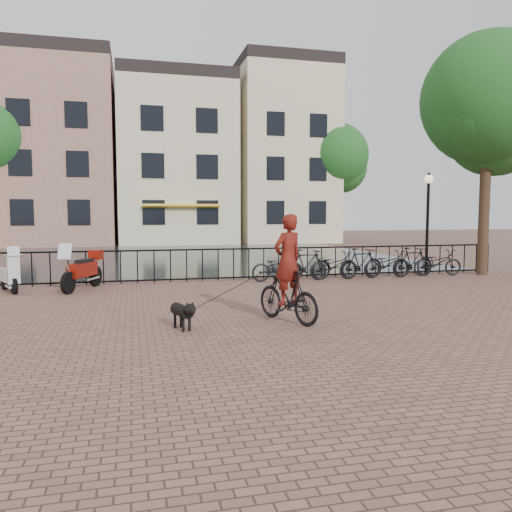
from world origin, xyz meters
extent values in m
plane|color=brown|center=(0.00, 0.00, 0.00)|extent=(100.00, 100.00, 0.00)
plane|color=black|center=(0.00, 17.30, 0.00)|extent=(20.00, 20.00, 0.00)
cube|color=black|center=(0.00, 8.00, 1.00)|extent=(20.00, 0.05, 0.05)
cube|color=black|center=(0.00, 8.00, 0.08)|extent=(20.00, 0.05, 0.05)
cube|color=#8F6453|center=(-7.50, 30.00, 6.00)|extent=(7.50, 9.00, 12.00)
cube|color=black|center=(-7.50, 30.00, 12.40)|extent=(7.50, 9.00, 0.80)
cube|color=beige|center=(0.50, 30.00, 5.50)|extent=(8.00, 9.00, 11.00)
cube|color=black|center=(0.50, 30.00, 11.40)|extent=(8.00, 9.00, 0.80)
cube|color=yellow|center=(0.50, 25.30, 2.60)|extent=(5.00, 0.60, 0.15)
cube|color=beige|center=(8.50, 30.00, 6.25)|extent=(7.00, 9.00, 12.50)
cube|color=black|center=(8.50, 30.00, 12.90)|extent=(7.00, 9.00, 0.80)
cylinder|color=black|center=(9.20, 7.30, 2.80)|extent=(0.36, 0.36, 5.60)
sphere|color=#1B511F|center=(9.20, 7.30, 6.00)|extent=(4.48, 4.48, 4.48)
cylinder|color=black|center=(12.00, 27.00, 2.97)|extent=(0.36, 0.36, 5.95)
sphere|color=#1B511F|center=(12.00, 27.00, 6.38)|extent=(4.76, 4.76, 4.76)
cylinder|color=black|center=(7.20, 7.60, 1.60)|extent=(0.10, 0.10, 3.20)
sphere|color=beige|center=(7.20, 7.60, 3.30)|extent=(0.30, 0.30, 0.30)
imported|color=black|center=(0.31, 1.67, 0.54)|extent=(1.20, 1.86, 1.09)
imported|color=#5C140D|center=(0.31, 1.67, 1.41)|extent=(0.92, 0.78, 2.13)
imported|color=black|center=(1.80, 7.40, 0.45)|extent=(1.75, 0.71, 0.90)
imported|color=black|center=(2.75, 7.40, 0.50)|extent=(1.68, 0.53, 1.00)
imported|color=black|center=(3.70, 7.40, 0.45)|extent=(1.77, 0.77, 0.90)
imported|color=black|center=(4.65, 7.40, 0.50)|extent=(1.72, 0.74, 1.00)
imported|color=black|center=(5.60, 7.40, 0.45)|extent=(1.73, 0.65, 0.90)
imported|color=black|center=(6.55, 7.40, 0.50)|extent=(1.72, 0.73, 1.00)
imported|color=black|center=(7.50, 7.40, 0.45)|extent=(1.77, 0.76, 0.90)
camera|label=1|loc=(-2.63, -7.59, 2.13)|focal=35.00mm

